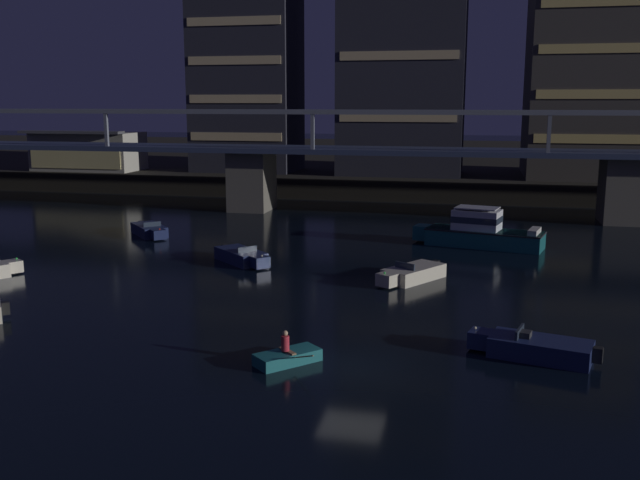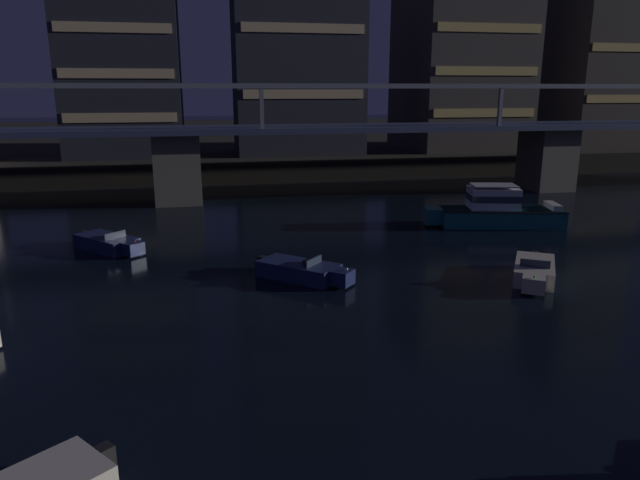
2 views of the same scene
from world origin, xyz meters
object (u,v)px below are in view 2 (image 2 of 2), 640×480
at_px(tower_east_tall, 602,24).
at_px(speedboat_mid_right, 109,243).
at_px(river_bridge, 374,145).
at_px(tower_central, 460,52).
at_px(speedboat_far_center, 534,271).
at_px(tower_west_low, 121,52).
at_px(cabin_cruiser_near_left, 496,210).
at_px(speedboat_near_right, 302,271).

height_order(tower_east_tall, speedboat_mid_right, tower_east_tall).
relative_size(river_bridge, tower_central, 4.73).
bearing_deg(speedboat_mid_right, speedboat_far_center, -24.86).
relative_size(tower_west_low, speedboat_far_center, 4.38).
bearing_deg(tower_east_tall, tower_central, 179.86).
distance_m(tower_central, cabin_cruiser_near_left, 34.70).
distance_m(tower_central, tower_east_tall, 18.34).
relative_size(speedboat_mid_right, speedboat_far_center, 0.93).
relative_size(tower_west_low, tower_east_tall, 0.73).
height_order(tower_central, cabin_cruiser_near_left, tower_central).
height_order(speedboat_near_right, speedboat_far_center, same).
relative_size(river_bridge, speedboat_mid_right, 23.33).
xyz_separation_m(cabin_cruiser_near_left, speedboat_near_right, (-14.75, -8.74, -0.64)).
xyz_separation_m(tower_central, tower_east_tall, (18.02, -0.04, 3.42)).
height_order(tower_east_tall, speedboat_far_center, tower_east_tall).
distance_m(tower_east_tall, speedboat_mid_right, 64.32).
xyz_separation_m(tower_east_tall, cabin_cruiser_near_left, (-28.68, -30.69, -15.49)).
height_order(tower_central, speedboat_mid_right, tower_central).
bearing_deg(speedboat_near_right, tower_west_low, 107.66).
bearing_deg(speedboat_near_right, river_bridge, 65.28).
bearing_deg(cabin_cruiser_near_left, river_bridge, 109.88).
distance_m(tower_east_tall, speedboat_far_center, 55.28).
relative_size(river_bridge, cabin_cruiser_near_left, 11.18).
relative_size(cabin_cruiser_near_left, speedboat_mid_right, 2.09).
distance_m(river_bridge, speedboat_mid_right, 24.95).
relative_size(tower_central, tower_east_tall, 0.76).
bearing_deg(tower_west_low, speedboat_far_center, -60.13).
bearing_deg(speedboat_far_center, tower_west_low, 119.87).
bearing_deg(tower_central, speedboat_mid_right, -137.79).
relative_size(tower_west_low, speedboat_mid_right, 4.70).
height_order(cabin_cruiser_near_left, speedboat_near_right, cabin_cruiser_near_left).
bearing_deg(river_bridge, tower_central, 48.97).
bearing_deg(tower_east_tall, speedboat_far_center, -127.88).
bearing_deg(speedboat_mid_right, tower_east_tall, 30.97).
relative_size(tower_east_tall, speedboat_near_right, 6.43).
height_order(tower_east_tall, speedboat_near_right, tower_east_tall).
bearing_deg(cabin_cruiser_near_left, tower_east_tall, 46.94).
bearing_deg(tower_central, river_bridge, -131.03).
distance_m(tower_west_low, tower_central, 37.45).
bearing_deg(speedboat_far_center, speedboat_near_right, 168.10).
distance_m(tower_west_low, speedboat_far_center, 47.69).
relative_size(river_bridge, tower_west_low, 4.96).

